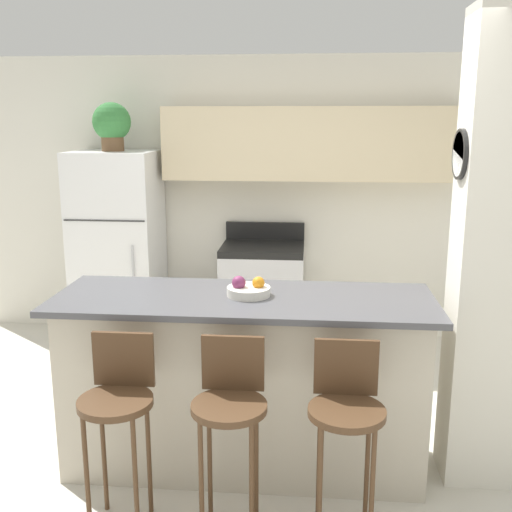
% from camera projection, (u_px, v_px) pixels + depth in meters
% --- Properties ---
extents(ground_plane, '(14.00, 14.00, 0.00)m').
position_uv_depth(ground_plane, '(244.00, 462.00, 3.57)').
color(ground_plane, beige).
extents(wall_back, '(5.60, 0.38, 2.55)m').
position_uv_depth(wall_back, '(285.00, 179.00, 5.39)').
color(wall_back, silver).
rests_on(wall_back, ground_plane).
extents(pillar_right, '(0.38, 0.32, 2.55)m').
position_uv_depth(pillar_right, '(489.00, 257.00, 3.18)').
color(pillar_right, silver).
rests_on(pillar_right, ground_plane).
extents(counter_bar, '(2.13, 0.74, 1.03)m').
position_uv_depth(counter_bar, '(244.00, 381.00, 3.45)').
color(counter_bar, beige).
rests_on(counter_bar, ground_plane).
extents(refrigerator, '(0.73, 0.67, 1.73)m').
position_uv_depth(refrigerator, '(118.00, 249.00, 5.35)').
color(refrigerator, white).
rests_on(refrigerator, ground_plane).
extents(stove_range, '(0.72, 0.60, 1.07)m').
position_uv_depth(stove_range, '(263.00, 294.00, 5.37)').
color(stove_range, silver).
rests_on(stove_range, ground_plane).
extents(bar_stool_left, '(0.36, 0.36, 0.97)m').
position_uv_depth(bar_stool_left, '(118.00, 403.00, 2.91)').
color(bar_stool_left, '#4C331E').
rests_on(bar_stool_left, ground_plane).
extents(bar_stool_mid, '(0.36, 0.36, 0.97)m').
position_uv_depth(bar_stool_mid, '(230.00, 408.00, 2.86)').
color(bar_stool_mid, '#4C331E').
rests_on(bar_stool_mid, ground_plane).
extents(bar_stool_right, '(0.36, 0.36, 0.97)m').
position_uv_depth(bar_stool_right, '(346.00, 413.00, 2.81)').
color(bar_stool_right, '#4C331E').
rests_on(bar_stool_right, ground_plane).
extents(potted_plant_on_fridge, '(0.33, 0.33, 0.41)m').
position_uv_depth(potted_plant_on_fridge, '(112.00, 124.00, 5.11)').
color(potted_plant_on_fridge, brown).
rests_on(potted_plant_on_fridge, refrigerator).
extents(fruit_bowl, '(0.24, 0.24, 0.11)m').
position_uv_depth(fruit_bowl, '(248.00, 289.00, 3.35)').
color(fruit_bowl, silver).
rests_on(fruit_bowl, counter_bar).
extents(trash_bin, '(0.28, 0.28, 0.38)m').
position_uv_depth(trash_bin, '(179.00, 331.00, 5.23)').
color(trash_bin, black).
rests_on(trash_bin, ground_plane).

